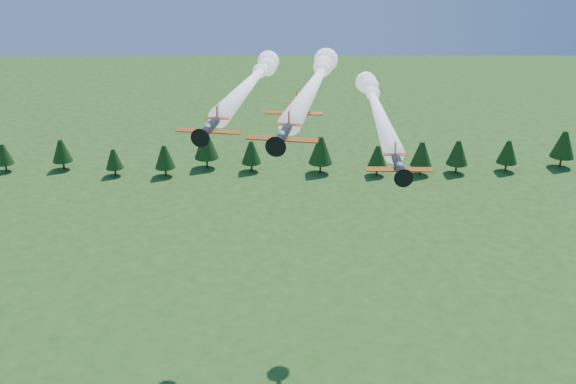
{
  "coord_description": "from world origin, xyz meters",
  "views": [
    {
      "loc": [
        -1.11,
        -71.16,
        70.07
      ],
      "look_at": [
        -0.73,
        0.0,
        40.29
      ],
      "focal_mm": 40.0,
      "sensor_mm": 36.0,
      "label": 1
    }
  ],
  "objects_px": {
    "plane_slot": "(294,110)",
    "plane_left": "(253,79)",
    "plane_right": "(376,105)",
    "plane_lead": "(316,80)"
  },
  "relations": [
    {
      "from": "plane_slot",
      "to": "plane_left",
      "type": "bearing_deg",
      "value": 116.87
    },
    {
      "from": "plane_left",
      "to": "plane_right",
      "type": "xyz_separation_m",
      "value": [
        18.77,
        0.08,
        -4.08
      ]
    },
    {
      "from": "plane_right",
      "to": "plane_slot",
      "type": "bearing_deg",
      "value": -127.72
    },
    {
      "from": "plane_left",
      "to": "plane_slot",
      "type": "xyz_separation_m",
      "value": [
        5.98,
        -15.38,
        -0.54
      ]
    },
    {
      "from": "plane_lead",
      "to": "plane_left",
      "type": "bearing_deg",
      "value": 144.36
    },
    {
      "from": "plane_lead",
      "to": "plane_slot",
      "type": "xyz_separation_m",
      "value": [
        -3.07,
        -6.0,
        -2.48
      ]
    },
    {
      "from": "plane_left",
      "to": "plane_slot",
      "type": "bearing_deg",
      "value": -59.78
    },
    {
      "from": "plane_right",
      "to": "plane_slot",
      "type": "height_order",
      "value": "plane_slot"
    },
    {
      "from": "plane_lead",
      "to": "plane_right",
      "type": "height_order",
      "value": "plane_lead"
    },
    {
      "from": "plane_slot",
      "to": "plane_lead",
      "type": "bearing_deg",
      "value": 68.52
    }
  ]
}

